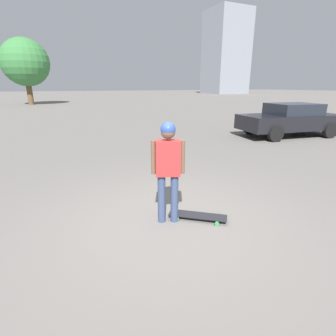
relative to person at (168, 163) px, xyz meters
name	(u,v)px	position (x,y,z in m)	size (l,w,h in m)	color
ground_plane	(168,221)	(0.00, 0.00, -1.00)	(220.00, 220.00, 0.00)	slate
person	(168,163)	(0.00, 0.00, 0.00)	(0.49, 0.32, 1.63)	#38476B
skateboard	(198,216)	(0.47, -0.15, -0.93)	(0.90, 0.78, 0.08)	#232328
car_parked_near	(290,119)	(7.96, 4.73, -0.27)	(4.55, 2.42, 1.40)	black
building_block_distant	(226,53)	(43.24, 58.45, 9.29)	(9.41, 9.56, 20.57)	gray
tree_distant	(25,62)	(-3.15, 31.33, 3.55)	(5.10, 5.10, 7.12)	brown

